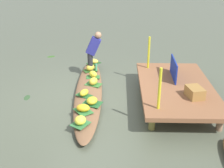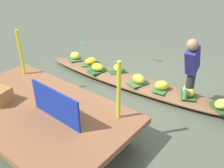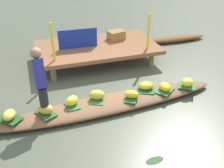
% 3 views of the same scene
% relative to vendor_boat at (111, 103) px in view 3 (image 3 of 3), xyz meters
% --- Properties ---
extents(canal_water, '(40.00, 40.00, 0.00)m').
position_rel_vendor_boat_xyz_m(canal_water, '(0.00, 0.00, -0.09)').
color(canal_water, '#515746').
rests_on(canal_water, ground).
extents(dock_platform, '(3.20, 1.80, 0.46)m').
position_rel_vendor_boat_xyz_m(dock_platform, '(0.32, 2.24, 0.31)').
color(dock_platform, brown).
rests_on(dock_platform, ground).
extents(vendor_boat, '(4.77, 0.98, 0.19)m').
position_rel_vendor_boat_xyz_m(vendor_boat, '(0.00, 0.00, 0.00)').
color(vendor_boat, brown).
rests_on(vendor_boat, ground).
extents(moored_boat, '(2.16, 0.50, 0.19)m').
position_rel_vendor_boat_xyz_m(moored_boat, '(3.08, 2.94, 0.00)').
color(moored_boat, brown).
rests_on(moored_boat, ground).
extents(leaf_mat_0, '(0.42, 0.47, 0.01)m').
position_rel_vendor_boat_xyz_m(leaf_mat_0, '(0.42, -0.07, 0.10)').
color(leaf_mat_0, '#235928').
rests_on(leaf_mat_0, vendor_boat).
extents(banana_bunch_0, '(0.34, 0.29, 0.16)m').
position_rel_vendor_boat_xyz_m(banana_bunch_0, '(0.42, -0.07, 0.18)').
color(banana_bunch_0, yellow).
rests_on(banana_bunch_0, vendor_boat).
extents(leaf_mat_1, '(0.46, 0.53, 0.01)m').
position_rel_vendor_boat_xyz_m(leaf_mat_1, '(0.84, 0.17, 0.10)').
color(leaf_mat_1, '#255F2E').
rests_on(leaf_mat_1, vendor_boat).
extents(banana_bunch_1, '(0.35, 0.30, 0.16)m').
position_rel_vendor_boat_xyz_m(banana_bunch_1, '(0.84, 0.17, 0.18)').
color(banana_bunch_1, gold).
rests_on(banana_bunch_1, vendor_boat).
extents(leaf_mat_2, '(0.53, 0.50, 0.01)m').
position_rel_vendor_boat_xyz_m(leaf_mat_2, '(1.20, 0.00, 0.10)').
color(leaf_mat_2, '#347638').
rests_on(leaf_mat_2, vendor_boat).
extents(banana_bunch_2, '(0.28, 0.35, 0.16)m').
position_rel_vendor_boat_xyz_m(banana_bunch_2, '(1.20, 0.00, 0.18)').
color(banana_bunch_2, yellow).
rests_on(banana_bunch_2, vendor_boat).
extents(leaf_mat_3, '(0.42, 0.49, 0.01)m').
position_rel_vendor_boat_xyz_m(leaf_mat_3, '(-1.30, -0.08, 0.10)').
color(leaf_mat_3, '#2D5921').
rests_on(leaf_mat_3, vendor_boat).
extents(banana_bunch_3, '(0.36, 0.35, 0.20)m').
position_rel_vendor_boat_xyz_m(banana_bunch_3, '(-1.30, -0.08, 0.20)').
color(banana_bunch_3, gold).
rests_on(banana_bunch_3, vendor_boat).
extents(leaf_mat_4, '(0.43, 0.51, 0.01)m').
position_rel_vendor_boat_xyz_m(leaf_mat_4, '(-0.26, 0.11, 0.10)').
color(leaf_mat_4, '#397332').
rests_on(leaf_mat_4, vendor_boat).
extents(banana_bunch_4, '(0.36, 0.29, 0.19)m').
position_rel_vendor_boat_xyz_m(banana_bunch_4, '(-0.26, 0.11, 0.20)').
color(banana_bunch_4, gold).
rests_on(banana_bunch_4, vendor_boat).
extents(leaf_mat_5, '(0.50, 0.51, 0.01)m').
position_rel_vendor_boat_xyz_m(leaf_mat_5, '(-1.94, -0.03, 0.10)').
color(leaf_mat_5, '#225421').
rests_on(leaf_mat_5, vendor_boat).
extents(banana_bunch_5, '(0.29, 0.36, 0.15)m').
position_rel_vendor_boat_xyz_m(banana_bunch_5, '(-1.94, -0.03, 0.17)').
color(banana_bunch_5, yellow).
rests_on(banana_bunch_5, vendor_boat).
extents(leaf_mat_6, '(0.47, 0.46, 0.01)m').
position_rel_vendor_boat_xyz_m(leaf_mat_6, '(1.75, 0.01, 0.10)').
color(leaf_mat_6, '#34743E').
rests_on(leaf_mat_6, vendor_boat).
extents(banana_bunch_6, '(0.30, 0.29, 0.18)m').
position_rel_vendor_boat_xyz_m(banana_bunch_6, '(1.75, 0.01, 0.19)').
color(banana_bunch_6, yellow).
rests_on(banana_bunch_6, vendor_boat).
extents(leaf_mat_7, '(0.28, 0.41, 0.01)m').
position_rel_vendor_boat_xyz_m(leaf_mat_7, '(-0.78, 0.05, 0.10)').
color(leaf_mat_7, '#347033').
rests_on(leaf_mat_7, vendor_boat).
extents(banana_bunch_7, '(0.34, 0.32, 0.19)m').
position_rel_vendor_boat_xyz_m(banana_bunch_7, '(-0.78, 0.05, 0.19)').
color(banana_bunch_7, yellow).
rests_on(banana_bunch_7, vendor_boat).
extents(vendor_person, '(0.21, 0.49, 1.21)m').
position_rel_vendor_boat_xyz_m(vendor_person, '(-1.31, 0.03, 0.79)').
color(vendor_person, '#28282D').
rests_on(vendor_person, vendor_boat).
extents(water_bottle, '(0.07, 0.07, 0.22)m').
position_rel_vendor_boat_xyz_m(water_bottle, '(-1.30, 0.10, 0.21)').
color(water_bottle, '#4BA772').
rests_on(water_bottle, vendor_boat).
extents(market_banner, '(1.01, 0.06, 0.50)m').
position_rel_vendor_boat_xyz_m(market_banner, '(-0.18, 2.24, 0.62)').
color(market_banner, navy).
rests_on(market_banner, dock_platform).
extents(railing_post_west, '(0.06, 0.06, 0.92)m').
position_rel_vendor_boat_xyz_m(railing_post_west, '(-0.88, 1.64, 0.83)').
color(railing_post_west, yellow).
rests_on(railing_post_west, dock_platform).
extents(railing_post_east, '(0.06, 0.06, 0.92)m').
position_rel_vendor_boat_xyz_m(railing_post_east, '(1.52, 1.64, 0.83)').
color(railing_post_east, yellow).
rests_on(railing_post_east, dock_platform).
extents(produce_crate, '(0.50, 0.41, 0.24)m').
position_rel_vendor_boat_xyz_m(produce_crate, '(0.97, 2.53, 0.49)').
color(produce_crate, olive).
rests_on(produce_crate, dock_platform).
extents(drifting_plant_1, '(0.34, 0.19, 0.01)m').
position_rel_vendor_boat_xyz_m(drifting_plant_1, '(0.20, -1.62, -0.09)').
color(drifting_plant_1, '#314E2C').
rests_on(drifting_plant_1, ground).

